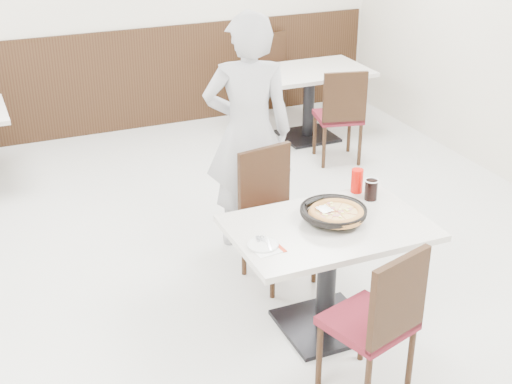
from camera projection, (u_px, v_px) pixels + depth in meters
name	position (u px, v px, depth m)	size (l,w,h in m)	color
floor	(240.00, 289.00, 5.03)	(7.00, 7.00, 0.00)	#ACACA7
wall_back	(111.00, 1.00, 7.32)	(6.00, 0.04, 2.80)	beige
wainscot_back	(118.00, 82.00, 7.67)	(5.90, 0.03, 1.10)	black
main_table	(327.00, 278.00, 4.46)	(1.20, 0.80, 0.75)	beige
chair_near	(368.00, 319.00, 3.90)	(0.42, 0.42, 0.95)	black
chair_far	(279.00, 220.00, 4.96)	(0.42, 0.42, 0.95)	black
trivet	(327.00, 218.00, 4.34)	(0.12, 0.12, 0.04)	black
pizza_pan	(333.00, 215.00, 4.33)	(0.33, 0.33, 0.01)	black
pizza	(336.00, 215.00, 4.30)	(0.34, 0.34, 0.02)	#C77F33
pizza_server	(325.00, 209.00, 4.29)	(0.07, 0.09, 0.00)	white
napkin	(266.00, 248.00, 4.05)	(0.16, 0.16, 0.00)	white
side_plate	(263.00, 245.00, 4.07)	(0.18, 0.18, 0.01)	silver
fork	(269.00, 244.00, 4.05)	(0.01, 0.14, 0.00)	white
cola_glass	(371.00, 190.00, 4.60)	(0.08, 0.08, 0.13)	black
red_cup	(357.00, 181.00, 4.69)	(0.08, 0.08, 0.16)	red
diner_person	(248.00, 133.00, 5.27)	(0.66, 0.43, 1.81)	#B5B5B9
bg_table_right	(309.00, 104.00, 7.54)	(1.20, 0.80, 0.75)	beige
bg_chair_right_near	(338.00, 114.00, 6.95)	(0.42, 0.42, 0.95)	black
bg_chair_right_far	(284.00, 78.00, 8.06)	(0.42, 0.42, 0.95)	black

